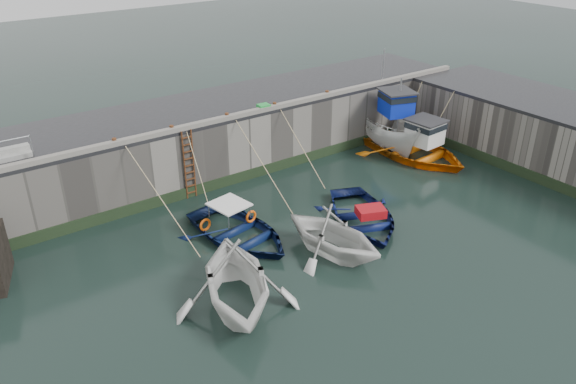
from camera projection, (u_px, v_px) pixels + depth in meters
ground at (377, 291)px, 19.20m from camera, size 120.00×120.00×0.00m
quay_back at (202, 139)px, 27.54m from camera, size 30.00×5.00×3.00m
quay_right at (557, 137)px, 27.83m from camera, size 5.00×15.00×3.00m
road_back at (200, 108)px, 26.82m from camera, size 30.00×5.00×0.16m
road_right at (565, 106)px, 27.11m from camera, size 5.00×15.00×0.16m
kerb_back at (224, 118)px, 25.04m from camera, size 30.00×0.30×0.20m
algae_back at (230, 180)px, 26.28m from camera, size 30.00×0.08×0.50m
algae_right at (522, 172)px, 27.09m from camera, size 0.08×15.00×0.50m
ladder at (189, 165)px, 24.60m from camera, size 0.51×0.08×3.20m
boat_near_white at (237, 304)px, 18.56m from camera, size 5.89×6.27×2.64m
boat_near_white_rope at (170, 237)px, 22.28m from camera, size 0.04×5.92×3.10m
boat_near_blue at (239, 238)px, 22.23m from camera, size 4.43×5.61×1.05m
boat_near_blue_rope at (199, 205)px, 24.69m from camera, size 0.04×3.17×3.10m
boat_near_blacktrim at (332, 253)px, 21.30m from camera, size 4.50×4.95×2.26m
boat_near_blacktrim_rope at (261, 203)px, 24.83m from camera, size 0.04×5.43×3.10m
boat_near_navy at (362, 221)px, 23.39m from camera, size 5.12×5.88×1.02m
boat_near_navy_rope at (300, 184)px, 26.53m from camera, size 0.04×4.52×3.10m
boat_far_white at (389, 128)px, 30.24m from camera, size 4.03×6.46×5.34m
boat_far_orange at (414, 149)px, 29.16m from camera, size 4.85×6.48×4.28m
fish_crate at (264, 107)px, 26.27m from camera, size 0.56×0.47×0.28m
railing at (9, 154)px, 21.25m from camera, size 1.60×1.05×1.00m
bollard_a at (114, 141)px, 22.50m from camera, size 0.18×0.18×0.28m
bollard_b at (172, 128)px, 23.80m from camera, size 0.18×0.18×0.28m
bollard_c at (227, 116)px, 25.20m from camera, size 0.18×0.18×0.28m
bollard_d at (275, 105)px, 26.54m from camera, size 0.18×0.18×0.28m
bollard_e at (327, 93)px, 28.20m from camera, size 0.18×0.18×0.28m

